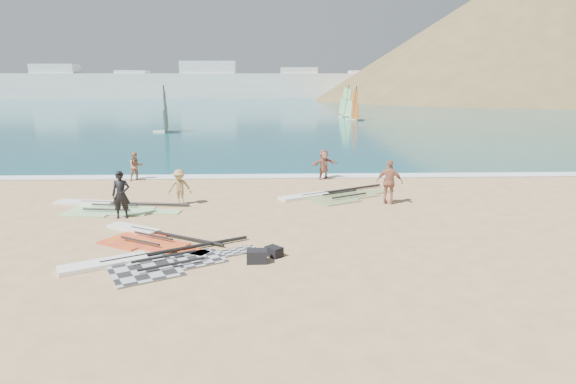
{
  "coord_description": "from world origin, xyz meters",
  "views": [
    {
      "loc": [
        0.63,
        -14.77,
        5.3
      ],
      "look_at": [
        1.28,
        4.0,
        1.0
      ],
      "focal_mm": 30.0,
      "sensor_mm": 36.0,
      "label": 1
    }
  ],
  "objects_px": {
    "rig_orange": "(331,196)",
    "beachgoer_right": "(324,164)",
    "rig_red": "(146,236)",
    "beachgoer_back": "(390,182)",
    "rig_green": "(105,207)",
    "person_wetsuit": "(121,195)",
    "beachgoer_left": "(136,166)",
    "beachgoer_mid": "(180,187)",
    "rig_grey": "(148,262)",
    "gear_bag_far": "(274,252)",
    "gear_bag_near": "(257,256)"
  },
  "relations": [
    {
      "from": "beachgoer_mid",
      "to": "gear_bag_far",
      "type": "bearing_deg",
      "value": -59.26
    },
    {
      "from": "rig_green",
      "to": "rig_grey",
      "type": "bearing_deg",
      "value": -54.35
    },
    {
      "from": "gear_bag_far",
      "to": "beachgoer_left",
      "type": "height_order",
      "value": "beachgoer_left"
    },
    {
      "from": "person_wetsuit",
      "to": "rig_grey",
      "type": "bearing_deg",
      "value": -72.96
    },
    {
      "from": "rig_orange",
      "to": "person_wetsuit",
      "type": "xyz_separation_m",
      "value": [
        -8.76,
        -3.33,
        0.9
      ]
    },
    {
      "from": "rig_orange",
      "to": "beachgoer_left",
      "type": "distance_m",
      "value": 11.09
    },
    {
      "from": "rig_red",
      "to": "gear_bag_far",
      "type": "relative_size",
      "value": 8.96
    },
    {
      "from": "rig_green",
      "to": "beachgoer_mid",
      "type": "height_order",
      "value": "beachgoer_mid"
    },
    {
      "from": "person_wetsuit",
      "to": "rig_green",
      "type": "bearing_deg",
      "value": 120.19
    },
    {
      "from": "beachgoer_right",
      "to": "person_wetsuit",
      "type": "bearing_deg",
      "value": -161.12
    },
    {
      "from": "rig_green",
      "to": "gear_bag_near",
      "type": "bearing_deg",
      "value": -36.76
    },
    {
      "from": "rig_red",
      "to": "beachgoer_back",
      "type": "height_order",
      "value": "beachgoer_back"
    },
    {
      "from": "beachgoer_mid",
      "to": "beachgoer_left",
      "type": "bearing_deg",
      "value": 120.41
    },
    {
      "from": "rig_orange",
      "to": "beachgoer_mid",
      "type": "bearing_deg",
      "value": 161.85
    },
    {
      "from": "rig_green",
      "to": "rig_red",
      "type": "bearing_deg",
      "value": -48.36
    },
    {
      "from": "rig_orange",
      "to": "beachgoer_right",
      "type": "bearing_deg",
      "value": 59.24
    },
    {
      "from": "rig_green",
      "to": "beachgoer_left",
      "type": "height_order",
      "value": "beachgoer_left"
    },
    {
      "from": "beachgoer_left",
      "to": "beachgoer_mid",
      "type": "distance_m",
      "value": 6.5
    },
    {
      "from": "rig_red",
      "to": "beachgoer_right",
      "type": "relative_size",
      "value": 2.72
    },
    {
      "from": "beachgoer_left",
      "to": "beachgoer_mid",
      "type": "height_order",
      "value": "beachgoer_mid"
    },
    {
      "from": "rig_orange",
      "to": "beachgoer_back",
      "type": "xyz_separation_m",
      "value": [
        2.41,
        -1.46,
        0.94
      ]
    },
    {
      "from": "beachgoer_mid",
      "to": "beachgoer_back",
      "type": "bearing_deg",
      "value": -2.06
    },
    {
      "from": "rig_green",
      "to": "beachgoer_mid",
      "type": "relative_size",
      "value": 3.82
    },
    {
      "from": "rig_green",
      "to": "gear_bag_far",
      "type": "height_order",
      "value": "gear_bag_far"
    },
    {
      "from": "rig_red",
      "to": "beachgoer_mid",
      "type": "xyz_separation_m",
      "value": [
        0.37,
        4.59,
        0.75
      ]
    },
    {
      "from": "person_wetsuit",
      "to": "beachgoer_left",
      "type": "height_order",
      "value": "person_wetsuit"
    },
    {
      "from": "rig_green",
      "to": "gear_bag_near",
      "type": "height_order",
      "value": "gear_bag_near"
    },
    {
      "from": "rig_grey",
      "to": "beachgoer_left",
      "type": "height_order",
      "value": "beachgoer_left"
    },
    {
      "from": "gear_bag_far",
      "to": "beachgoer_mid",
      "type": "height_order",
      "value": "beachgoer_mid"
    },
    {
      "from": "gear_bag_far",
      "to": "beachgoer_left",
      "type": "relative_size",
      "value": 0.32
    },
    {
      "from": "rig_grey",
      "to": "gear_bag_far",
      "type": "distance_m",
      "value": 3.81
    },
    {
      "from": "beachgoer_mid",
      "to": "beachgoer_back",
      "type": "xyz_separation_m",
      "value": [
        9.24,
        -0.13,
        0.19
      ]
    },
    {
      "from": "person_wetsuit",
      "to": "beachgoer_left",
      "type": "relative_size",
      "value": 1.21
    },
    {
      "from": "rig_grey",
      "to": "person_wetsuit",
      "type": "xyz_separation_m",
      "value": [
        -2.25,
        5.03,
        0.9
      ]
    },
    {
      "from": "gear_bag_near",
      "to": "person_wetsuit",
      "type": "xyz_separation_m",
      "value": [
        -5.5,
        5.06,
        0.76
      ]
    },
    {
      "from": "beachgoer_right",
      "to": "gear_bag_near",
      "type": "bearing_deg",
      "value": -126.46
    },
    {
      "from": "rig_grey",
      "to": "beachgoer_right",
      "type": "distance_m",
      "value": 14.24
    },
    {
      "from": "rig_green",
      "to": "beachgoer_right",
      "type": "bearing_deg",
      "value": 38.29
    },
    {
      "from": "gear_bag_near",
      "to": "beachgoer_left",
      "type": "xyz_separation_m",
      "value": [
        -6.98,
        12.6,
        0.6
      ]
    },
    {
      "from": "beachgoer_right",
      "to": "rig_green",
      "type": "bearing_deg",
      "value": -171.18
    },
    {
      "from": "gear_bag_far",
      "to": "beachgoer_right",
      "type": "bearing_deg",
      "value": 76.72
    },
    {
      "from": "gear_bag_far",
      "to": "person_wetsuit",
      "type": "distance_m",
      "value": 7.59
    },
    {
      "from": "rig_green",
      "to": "gear_bag_far",
      "type": "xyz_separation_m",
      "value": [
        7.26,
        -6.19,
        0.1
      ]
    },
    {
      "from": "rig_orange",
      "to": "beachgoer_back",
      "type": "height_order",
      "value": "beachgoer_back"
    },
    {
      "from": "beachgoer_back",
      "to": "rig_grey",
      "type": "bearing_deg",
      "value": 58.84
    },
    {
      "from": "gear_bag_far",
      "to": "beachgoer_back",
      "type": "xyz_separation_m",
      "value": [
        5.15,
        6.43,
        0.84
      ]
    },
    {
      "from": "rig_orange",
      "to": "gear_bag_far",
      "type": "bearing_deg",
      "value": -138.24
    },
    {
      "from": "gear_bag_near",
      "to": "gear_bag_far",
      "type": "xyz_separation_m",
      "value": [
        0.52,
        0.51,
        -0.04
      ]
    },
    {
      "from": "rig_green",
      "to": "person_wetsuit",
      "type": "relative_size",
      "value": 3.2
    },
    {
      "from": "gear_bag_near",
      "to": "beachgoer_back",
      "type": "distance_m",
      "value": 8.99
    }
  ]
}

